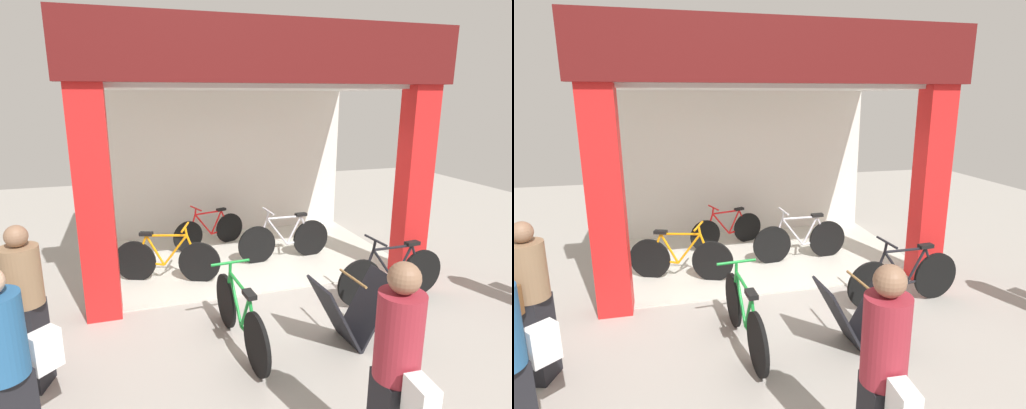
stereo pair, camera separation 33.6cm
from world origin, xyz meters
TOP-DOWN VIEW (x-y plane):
  - ground_plane at (0.00, 0.00)m, footprint 18.07×18.07m
  - shop_facade at (0.00, 1.50)m, footprint 5.24×3.33m
  - bicycle_inside_0 at (-1.41, 0.82)m, footprint 1.57×0.62m
  - bicycle_inside_1 at (0.65, 1.16)m, footprint 1.69×0.47m
  - bicycle_inside_2 at (-0.49, 2.18)m, footprint 1.41×0.55m
  - bicycle_parked_0 at (-0.79, -1.22)m, footprint 0.47×1.70m
  - bicycle_parked_1 at (1.54, -0.70)m, footprint 1.71×0.47m
  - sandwich_board_sign at (0.46, -1.50)m, footprint 0.94×0.58m
  - pedestrian_1 at (-0.17, -3.23)m, footprint 0.34×0.58m
  - pedestrian_3 at (-2.91, -1.29)m, footprint 0.44×0.60m

SIDE VIEW (x-z plane):
  - ground_plane at x=0.00m, z-range 0.00..0.00m
  - bicycle_inside_2 at x=-0.49m, z-range -0.08..0.73m
  - bicycle_inside_0 at x=-1.41m, z-range -0.09..0.82m
  - bicycle_inside_1 at x=0.65m, z-range -0.09..0.84m
  - bicycle_parked_0 at x=-0.79m, z-range -0.09..0.84m
  - bicycle_parked_1 at x=1.54m, z-range -0.09..0.85m
  - sandwich_board_sign at x=0.46m, z-range 0.00..0.83m
  - pedestrian_3 at x=-2.91m, z-range 0.03..1.71m
  - pedestrian_1 at x=-0.17m, z-range 0.03..1.78m
  - shop_facade at x=0.00m, z-range 0.12..3.86m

